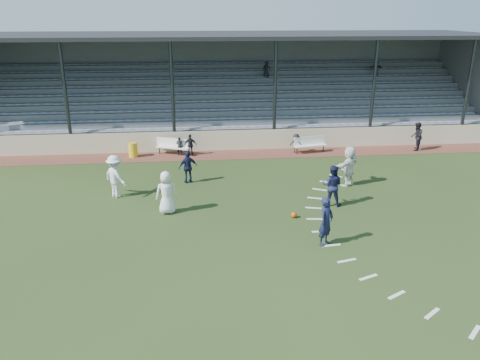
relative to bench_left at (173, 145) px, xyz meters
name	(u,v)px	position (x,y,z in m)	size (l,w,h in m)	color
ground	(247,235)	(3.11, -10.89, -0.58)	(90.00, 90.00, 0.00)	#253716
cinder_track	(226,155)	(3.11, -0.39, -0.57)	(34.00, 2.00, 0.02)	brown
retaining_wall	(225,140)	(3.11, 0.66, 0.02)	(34.00, 0.18, 1.20)	beige
bench_left	(173,145)	(0.00, 0.00, 0.00)	(2.00, 1.21, 0.95)	silver
bench_right	(310,143)	(8.09, -0.39, 0.00)	(2.04, 0.83, 0.95)	silver
trash_bin	(133,150)	(-2.24, -0.28, -0.15)	(0.52, 0.52, 0.83)	yellow
football	(294,215)	(5.20, -9.52, -0.46)	(0.24, 0.24, 0.24)	#C2410B
player_white_lead	(166,193)	(0.06, -8.52, 0.32)	(0.88, 0.58, 1.81)	white
player_navy_lead	(326,222)	(5.82, -11.92, 0.31)	(0.65, 0.43, 1.80)	#151939
player_navy_mid	(332,185)	(7.08, -8.35, 0.31)	(0.87, 0.68, 1.80)	#151939
player_white_wing	(115,176)	(-2.29, -6.43, 0.38)	(1.25, 0.72, 1.94)	white
player_navy_wing	(188,167)	(0.93, -4.89, 0.21)	(0.93, 0.39, 1.59)	#151939
player_white_back	(349,166)	(8.58, -6.00, 0.38)	(1.79, 0.57, 1.93)	white
official	(416,136)	(14.52, -0.59, 0.29)	(0.83, 0.64, 1.70)	black
sub_left_near	(180,146)	(0.41, -0.24, -0.02)	(0.40, 0.26, 1.09)	black
sub_left_far	(190,145)	(1.04, -0.29, 0.06)	(0.73, 0.30, 1.24)	black
sub_right	(296,143)	(7.26, -0.33, 0.00)	(0.73, 0.42, 1.12)	black
grandstand	(220,100)	(3.12, 5.37, 1.62)	(34.60, 9.00, 6.61)	slate
penalty_arc	(353,230)	(7.23, -10.89, -0.58)	(3.89, 14.63, 0.01)	white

